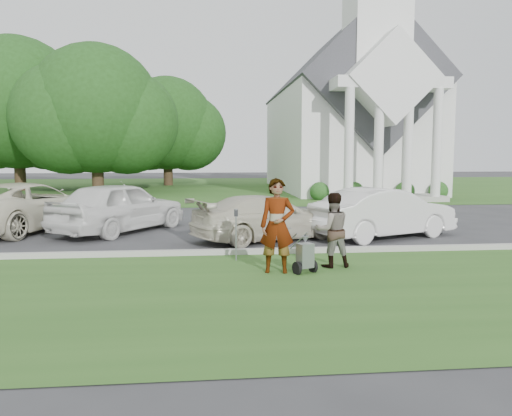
{
  "coord_description": "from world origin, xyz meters",
  "views": [
    {
      "loc": [
        -0.86,
        -11.87,
        2.52
      ],
      "look_at": [
        0.32,
        0.0,
        1.25
      ],
      "focal_mm": 35.0,
      "sensor_mm": 36.0,
      "label": 1
    }
  ],
  "objects": [
    {
      "name": "parking_meter_near",
      "position": [
        -0.17,
        -0.18,
        0.79
      ],
      "size": [
        0.09,
        0.08,
        1.25
      ],
      "color": "gray",
      "rests_on": "ground"
    },
    {
      "name": "church",
      "position": [
        9.0,
        23.11,
        5.94
      ],
      "size": [
        9.19,
        19.0,
        24.1
      ],
      "color": "white",
      "rests_on": "ground"
    },
    {
      "name": "tree_back",
      "position": [
        -4.01,
        29.99,
        4.73
      ],
      "size": [
        9.61,
        7.6,
        8.89
      ],
      "color": "#332316",
      "rests_on": "ground"
    },
    {
      "name": "ground",
      "position": [
        0.0,
        0.0,
        0.0
      ],
      "size": [
        120.0,
        120.0,
        0.0
      ],
      "primitive_type": "plane",
      "color": "#333335",
      "rests_on": "ground"
    },
    {
      "name": "car_c",
      "position": [
        0.92,
        2.72,
        0.67
      ],
      "size": [
        4.95,
        3.57,
        1.33
      ],
      "primitive_type": "imported",
      "rotation": [
        0.0,
        0.0,
        1.99
      ],
      "color": "beige",
      "rests_on": "ground"
    },
    {
      "name": "car_b",
      "position": [
        -3.68,
        4.66,
        0.84
      ],
      "size": [
        4.37,
        5.19,
        1.67
      ],
      "primitive_type": "imported",
      "rotation": [
        0.0,
        0.0,
        2.55
      ],
      "color": "white",
      "rests_on": "ground"
    },
    {
      "name": "person_right",
      "position": [
        1.93,
        -1.07,
        0.84
      ],
      "size": [
        0.86,
        0.69,
        1.67
      ],
      "primitive_type": "imported",
      "rotation": [
        0.0,
        0.0,
        3.21
      ],
      "color": "#999999",
      "rests_on": "ground"
    },
    {
      "name": "curb",
      "position": [
        0.0,
        0.55,
        0.07
      ],
      "size": [
        80.0,
        0.18,
        0.15
      ],
      "primitive_type": "cube",
      "color": "#9E9E93",
      "rests_on": "ground"
    },
    {
      "name": "tree_far",
      "position": [
        -14.01,
        24.99,
        5.69
      ],
      "size": [
        11.64,
        9.2,
        10.73
      ],
      "color": "#332316",
      "rests_on": "ground"
    },
    {
      "name": "grass_strip",
      "position": [
        0.0,
        -3.0,
        0.01
      ],
      "size": [
        80.0,
        7.0,
        0.01
      ],
      "primitive_type": "cube",
      "color": "#2C561D",
      "rests_on": "ground"
    },
    {
      "name": "car_a",
      "position": [
        -6.87,
        5.5,
        0.8
      ],
      "size": [
        4.5,
        6.35,
        1.61
      ],
      "primitive_type": "imported",
      "rotation": [
        0.0,
        0.0,
        2.79
      ],
      "color": "beige",
      "rests_on": "ground"
    },
    {
      "name": "striping_cart",
      "position": [
        1.21,
        -1.61,
        0.38
      ],
      "size": [
        0.73,
        1.02,
        0.88
      ],
      "rotation": [
        0.0,
        0.0,
        0.41
      ],
      "color": "black",
      "rests_on": "ground"
    },
    {
      "name": "tree_left",
      "position": [
        -8.01,
        21.99,
        5.11
      ],
      "size": [
        10.63,
        8.4,
        9.71
      ],
      "color": "#332316",
      "rests_on": "ground"
    },
    {
      "name": "church_lawn",
      "position": [
        0.0,
        27.0,
        0.01
      ],
      "size": [
        80.0,
        30.0,
        0.01
      ],
      "primitive_type": "cube",
      "color": "#2C561D",
      "rests_on": "ground"
    },
    {
      "name": "car_d",
      "position": [
        4.52,
        2.75,
        0.76
      ],
      "size": [
        4.88,
        3.25,
        1.52
      ],
      "primitive_type": "imported",
      "rotation": [
        0.0,
        0.0,
        1.96
      ],
      "color": "silver",
      "rests_on": "ground"
    },
    {
      "name": "person_left",
      "position": [
        0.63,
        -1.47,
        1.01
      ],
      "size": [
        0.8,
        0.59,
        2.02
      ],
      "primitive_type": "imported",
      "rotation": [
        0.0,
        0.0,
        -0.16
      ],
      "color": "#999999",
      "rests_on": "ground"
    }
  ]
}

